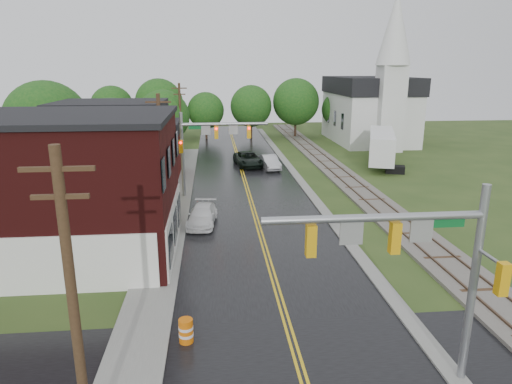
{
  "coord_description": "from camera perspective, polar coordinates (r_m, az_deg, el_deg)",
  "views": [
    {
      "loc": [
        -3.01,
        -11.21,
        10.78
      ],
      "look_at": [
        -0.5,
        15.2,
        3.5
      ],
      "focal_mm": 32.0,
      "sensor_mm": 36.0,
      "label": 1
    }
  ],
  "objects": [
    {
      "name": "tree_left_e",
      "position": [
        57.72,
        -11.35,
        9.12
      ],
      "size": [
        6.4,
        6.4,
        8.16
      ],
      "color": "black",
      "rests_on": "ground"
    },
    {
      "name": "main_road",
      "position": [
        42.71,
        -1.21,
        0.72
      ],
      "size": [
        10.0,
        90.0,
        0.02
      ],
      "primitive_type": "cube",
      "color": "black",
      "rests_on": "ground"
    },
    {
      "name": "tree_left_b",
      "position": [
        45.87,
        -24.49,
        7.65
      ],
      "size": [
        7.6,
        7.6,
        9.69
      ],
      "color": "black",
      "rests_on": "ground"
    },
    {
      "name": "sedan_silver",
      "position": [
        49.85,
        1.71,
        3.73
      ],
      "size": [
        2.16,
        4.71,
        1.5
      ],
      "primitive_type": "imported",
      "rotation": [
        0.0,
        0.0,
        0.13
      ],
      "color": "#AAA9AE",
      "rests_on": "ground"
    },
    {
      "name": "tree_left_c",
      "position": [
        52.62,
        -17.44,
        7.81
      ],
      "size": [
        6.0,
        6.0,
        7.65
      ],
      "color": "black",
      "rests_on": "ground"
    },
    {
      "name": "traffic_signal_far",
      "position": [
        38.65,
        -6.09,
        6.62
      ],
      "size": [
        7.34,
        0.43,
        7.2
      ],
      "color": "gray",
      "rests_on": "ground"
    },
    {
      "name": "curb_right",
      "position": [
        48.2,
        4.76,
        2.37
      ],
      "size": [
        0.8,
        70.0,
        0.12
      ],
      "primitive_type": "cube",
      "color": "gray",
      "rests_on": "ground"
    },
    {
      "name": "utility_pole_c",
      "position": [
        55.68,
        -9.42,
        8.9
      ],
      "size": [
        1.8,
        0.28,
        9.0
      ],
      "color": "#382616",
      "rests_on": "ground"
    },
    {
      "name": "semi_trailer",
      "position": [
        53.72,
        15.43,
        5.64
      ],
      "size": [
        6.31,
        11.94,
        3.74
      ],
      "color": "black",
      "rests_on": "ground"
    },
    {
      "name": "traffic_signal_near",
      "position": [
        15.83,
        19.36,
        -7.12
      ],
      "size": [
        7.34,
        0.3,
        7.2
      ],
      "color": "gray",
      "rests_on": "ground"
    },
    {
      "name": "sidewalk_left",
      "position": [
        37.92,
        -10.03,
        -1.41
      ],
      "size": [
        2.4,
        50.0,
        0.12
      ],
      "primitive_type": "cube",
      "color": "gray",
      "rests_on": "ground"
    },
    {
      "name": "utility_pole_a",
      "position": [
        13.3,
        -21.89,
        -12.98
      ],
      "size": [
        1.8,
        0.28,
        9.0
      ],
      "color": "#382616",
      "rests_on": "ground"
    },
    {
      "name": "darkred_building",
      "position": [
        47.52,
        -13.84,
        4.5
      ],
      "size": [
        7.0,
        6.0,
        4.4
      ],
      "primitive_type": "cube",
      "color": "#3F0F0C",
      "rests_on": "ground"
    },
    {
      "name": "railroad",
      "position": [
        49.18,
        10.05,
        2.57
      ],
      "size": [
        3.2,
        80.0,
        0.3
      ],
      "color": "#59544C",
      "rests_on": "ground"
    },
    {
      "name": "church",
      "position": [
        69.08,
        14.3,
        10.78
      ],
      "size": [
        10.4,
        18.4,
        20.0
      ],
      "color": "silver",
      "rests_on": "ground"
    },
    {
      "name": "suv_dark",
      "position": [
        51.28,
        -0.99,
        4.11
      ],
      "size": [
        3.33,
        5.97,
        1.58
      ],
      "primitive_type": "imported",
      "rotation": [
        0.0,
        0.0,
        0.13
      ],
      "color": "black",
      "rests_on": "ground"
    },
    {
      "name": "construction_barrel",
      "position": [
        19.41,
        -8.74,
        -16.79
      ],
      "size": [
        0.74,
        0.74,
        1.03
      ],
      "primitive_type": "cylinder",
      "rotation": [
        0.0,
        0.0,
        -0.36
      ],
      "color": "#D16009",
      "rests_on": "ground"
    },
    {
      "name": "yellow_house",
      "position": [
        38.81,
        -17.23,
        3.39
      ],
      "size": [
        8.0,
        7.0,
        6.4
      ],
      "primitive_type": "cube",
      "color": "tan",
      "rests_on": "ground"
    },
    {
      "name": "brick_building",
      "position": [
        28.65,
        -24.56,
        0.55
      ],
      "size": [
        14.3,
        10.3,
        8.3
      ],
      "color": "#410E0E",
      "rests_on": "ground"
    },
    {
      "name": "utility_pole_b",
      "position": [
        33.97,
        -11.78,
        4.75
      ],
      "size": [
        1.8,
        0.28,
        9.0
      ],
      "color": "#382616",
      "rests_on": "ground"
    },
    {
      "name": "pickup_white",
      "position": [
        32.46,
        -6.73,
        -2.93
      ],
      "size": [
        2.33,
        4.73,
        1.32
      ],
      "primitive_type": "imported",
      "rotation": [
        0.0,
        0.0,
        -0.11
      ],
      "color": "white",
      "rests_on": "ground"
    }
  ]
}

